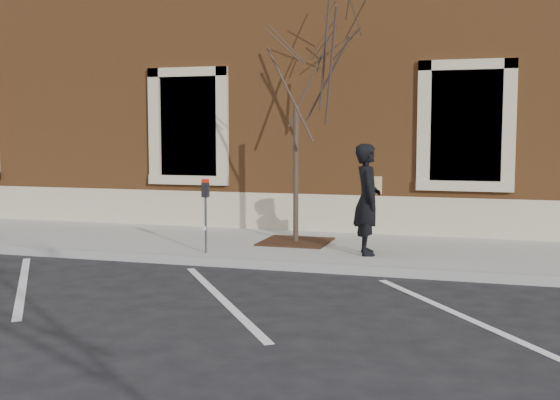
% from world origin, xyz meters
% --- Properties ---
extents(ground, '(120.00, 120.00, 0.00)m').
position_xyz_m(ground, '(0.00, 0.00, 0.00)').
color(ground, '#28282B').
rests_on(ground, ground).
extents(sidewalk_near, '(40.00, 3.50, 0.15)m').
position_xyz_m(sidewalk_near, '(0.00, 1.75, 0.07)').
color(sidewalk_near, '#ADACA3').
rests_on(sidewalk_near, ground).
extents(curb_near, '(40.00, 0.12, 0.15)m').
position_xyz_m(curb_near, '(0.00, -0.05, 0.07)').
color(curb_near, '#9E9E99').
rests_on(curb_near, ground).
extents(parking_stripes, '(28.00, 4.40, 0.01)m').
position_xyz_m(parking_stripes, '(0.00, -2.20, 0.00)').
color(parking_stripes, silver).
rests_on(parking_stripes, ground).
extents(building_civic, '(40.00, 8.62, 8.00)m').
position_xyz_m(building_civic, '(0.00, 7.74, 4.00)').
color(building_civic, brown).
rests_on(building_civic, ground).
extents(man, '(0.64, 0.81, 1.93)m').
position_xyz_m(man, '(1.46, 1.01, 1.11)').
color(man, black).
rests_on(man, sidewalk_near).
extents(parking_meter, '(0.12, 0.09, 1.31)m').
position_xyz_m(parking_meter, '(-1.28, 0.32, 1.06)').
color(parking_meter, '#595B60').
rests_on(parking_meter, sidewalk_near).
extents(tree_grate, '(1.28, 1.28, 0.03)m').
position_xyz_m(tree_grate, '(-0.08, 1.91, 0.17)').
color(tree_grate, '#3A2012').
rests_on(tree_grate, sidewalk_near).
extents(sapling, '(2.87, 2.87, 4.79)m').
position_xyz_m(sapling, '(-0.08, 1.91, 3.50)').
color(sapling, '#412F27').
rests_on(sapling, sidewalk_near).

